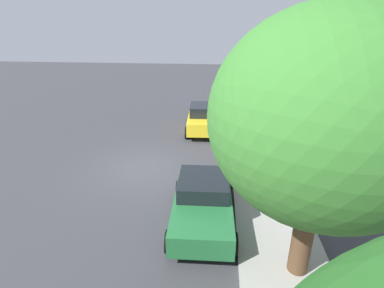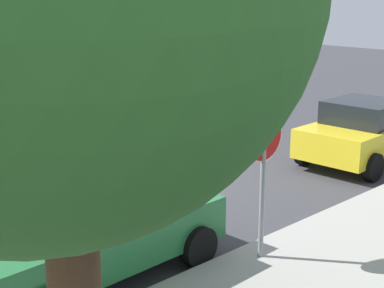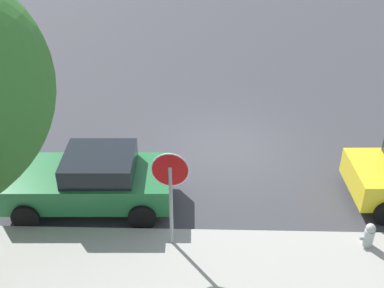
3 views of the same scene
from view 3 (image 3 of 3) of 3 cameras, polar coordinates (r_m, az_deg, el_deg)
The scene contains 5 objects.
ground_plane at distance 14.16m, azimuth 4.17°, elevation -0.53°, with size 60.00×60.00×0.00m, color #38383D.
sidewalk_curb at distance 10.24m, azimuth 5.22°, elevation -14.74°, with size 32.00×2.36×0.14m, color #9E9B93.
stop_sign at distance 9.76m, azimuth -2.56°, elevation -4.90°, with size 0.78×0.08×2.43m.
parked_car_green at distance 11.78m, azimuth -11.81°, elevation -4.18°, with size 3.95×2.04×1.44m.
fire_hydrant at distance 11.16m, azimuth 20.18°, elevation -10.33°, with size 0.30×0.22×0.72m.
Camera 3 is at (0.72, 12.07, 7.38)m, focal length 45.00 mm.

